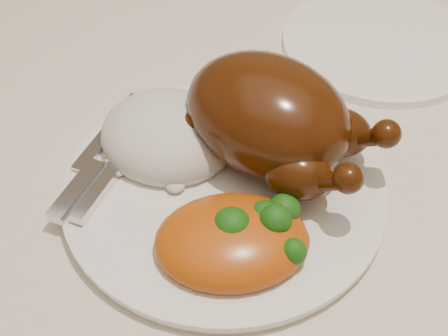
% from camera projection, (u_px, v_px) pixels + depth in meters
% --- Properties ---
extents(dining_table, '(1.60, 0.90, 0.76)m').
position_uv_depth(dining_table, '(250.00, 187.00, 0.70)').
color(dining_table, brown).
rests_on(dining_table, floor).
extents(tablecloth, '(1.73, 1.03, 0.18)m').
position_uv_depth(tablecloth, '(253.00, 140.00, 0.64)').
color(tablecloth, beige).
rests_on(tablecloth, dining_table).
extents(dinner_plate, '(0.36, 0.36, 0.01)m').
position_uv_depth(dinner_plate, '(224.00, 188.00, 0.55)').
color(dinner_plate, white).
rests_on(dinner_plate, tablecloth).
extents(side_plate, '(0.23, 0.23, 0.01)m').
position_uv_depth(side_plate, '(380.00, 43.00, 0.70)').
color(side_plate, white).
rests_on(side_plate, tablecloth).
extents(roast_chicken, '(0.21, 0.17, 0.10)m').
position_uv_depth(roast_chicken, '(271.00, 118.00, 0.53)').
color(roast_chicken, '#3F1906').
rests_on(roast_chicken, dinner_plate).
extents(rice_mound, '(0.14, 0.13, 0.07)m').
position_uv_depth(rice_mound, '(168.00, 136.00, 0.57)').
color(rice_mound, white).
rests_on(rice_mound, dinner_plate).
extents(mac_and_cheese, '(0.15, 0.13, 0.05)m').
position_uv_depth(mac_and_cheese, '(241.00, 238.00, 0.49)').
color(mac_and_cheese, '#B84C0B').
rests_on(mac_and_cheese, dinner_plate).
extents(cutlery, '(0.05, 0.17, 0.01)m').
position_uv_depth(cutlery, '(97.00, 170.00, 0.55)').
color(cutlery, silver).
rests_on(cutlery, dinner_plate).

